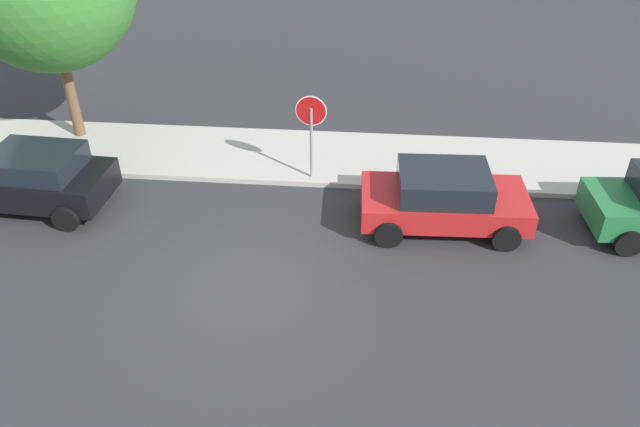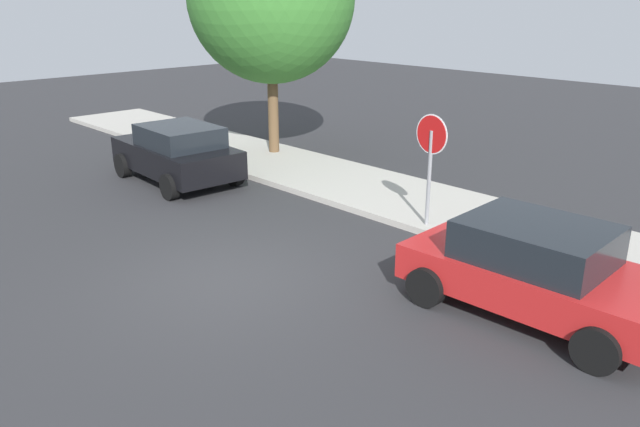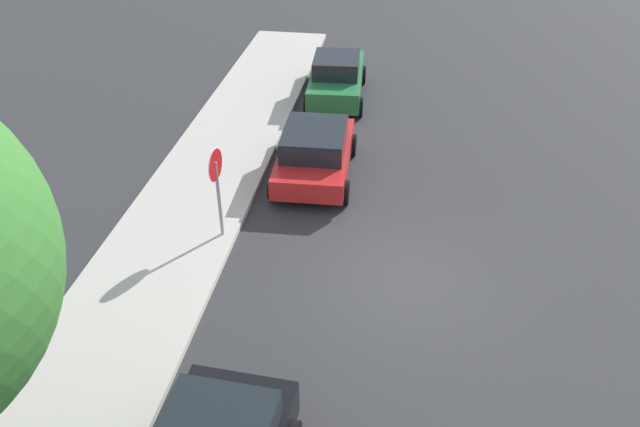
{
  "view_description": "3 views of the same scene",
  "coord_description": "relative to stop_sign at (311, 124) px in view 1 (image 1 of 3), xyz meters",
  "views": [
    {
      "loc": [
        2.41,
        -9.79,
        8.6
      ],
      "look_at": [
        1.45,
        1.06,
        1.21
      ],
      "focal_mm": 35.0,
      "sensor_mm": 36.0,
      "label": 1
    },
    {
      "loc": [
        8.13,
        -5.6,
        4.6
      ],
      "look_at": [
        1.21,
        1.05,
        1.25
      ],
      "focal_mm": 35.0,
      "sensor_mm": 36.0,
      "label": 2
    },
    {
      "loc": [
        -10.63,
        0.25,
        8.9
      ],
      "look_at": [
        0.66,
        1.98,
        1.16
      ],
      "focal_mm": 35.0,
      "sensor_mm": 36.0,
      "label": 3
    }
  ],
  "objects": [
    {
      "name": "parked_car_red",
      "position": [
        3.28,
        -1.71,
        -0.92
      ],
      "size": [
        3.93,
        2.21,
        1.45
      ],
      "color": "red",
      "rests_on": "ground_plane"
    },
    {
      "name": "ground_plane",
      "position": [
        -0.94,
        -4.37,
        -1.67
      ],
      "size": [
        60.0,
        60.0,
        0.0
      ],
      "primitive_type": "plane",
      "color": "#2D2D30"
    },
    {
      "name": "sidewalk_curb",
      "position": [
        -0.94,
        1.18,
        -1.6
      ],
      "size": [
        32.0,
        2.99,
        0.14
      ],
      "primitive_type": "cube",
      "color": "#B2ADA3",
      "rests_on": "ground_plane"
    },
    {
      "name": "parked_car_black",
      "position": [
        -6.69,
        -1.75,
        -0.89
      ],
      "size": [
        3.94,
        2.22,
        1.51
      ],
      "color": "black",
      "rests_on": "ground_plane"
    },
    {
      "name": "stop_sign",
      "position": [
        0.0,
        0.0,
        0.0
      ],
      "size": [
        0.79,
        0.09,
        2.43
      ],
      "color": "gray",
      "rests_on": "ground_plane"
    }
  ]
}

